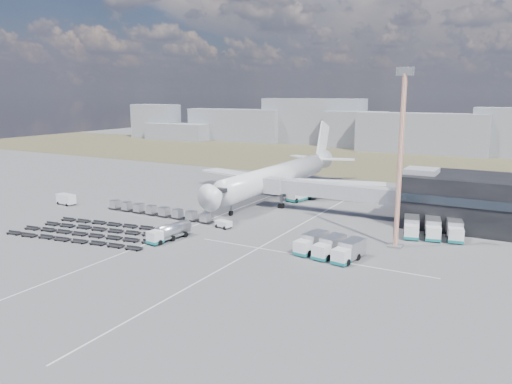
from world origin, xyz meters
The scene contains 16 objects.
ground centered at (0.00, 0.00, 0.00)m, with size 420.00×420.00×0.00m, color #565659.
grass_strip centered at (0.00, 110.00, 0.01)m, with size 420.00×90.00×0.01m, color #48412B.
lane_markings centered at (9.77, 3.00, 0.01)m, with size 47.12×110.00×0.01m.
terminal centered at (47.77, 23.96, 5.25)m, with size 30.40×16.40×11.00m.
jet_bridge centered at (15.90, 20.42, 5.05)m, with size 30.30×3.80×7.05m.
airliner centered at (0.00, 32.38, 5.29)m, with size 51.59×64.53×17.62m.
skyline centered at (-15.17, 149.75, 8.88)m, with size 283.14×26.82×22.79m.
fuel_tanker centered at (-0.04, -11.44, 1.44)m, with size 3.48×9.14×2.88m.
pushback_tug centered at (4.00, -0.09, 0.71)m, with size 3.09×1.74×1.41m, color white.
utility_van centered at (-38.93, -0.68, 1.24)m, with size 4.73×2.14×2.49m, color white.
catering_truck centered at (6.56, 29.73, 1.62)m, with size 4.38×7.35×3.16m.
service_trucks_near centered at (27.81, -6.22, 1.54)m, with size 10.36×8.51×2.83m.
service_trucks_far centered at (40.27, 12.79, 1.64)m, with size 11.27×9.40×3.02m.
uld_row centered at (-13.29, 1.20, 1.10)m, with size 27.32×1.90×1.85m.
baggage_dollies centered at (-15.26, -15.06, 0.33)m, with size 30.00×17.01×0.66m.
floodlight_mast centered at (35.83, 3.84, 14.80)m, with size 2.78×2.28×29.52m.
Camera 1 is at (54.36, -78.11, 25.48)m, focal length 35.00 mm.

